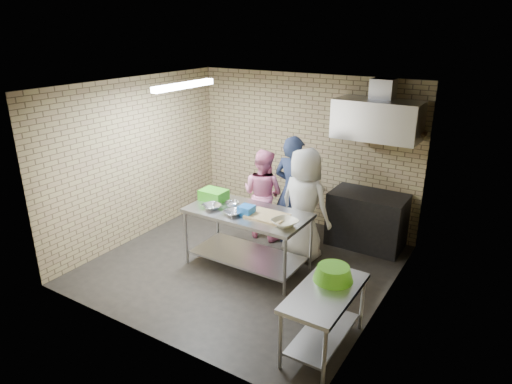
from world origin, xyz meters
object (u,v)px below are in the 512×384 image
blue_tub (246,210)px  man_navy (293,192)px  stove (367,220)px  bottle_red (384,123)px  side_counter (324,319)px  green_crate (214,195)px  woman_white (304,204)px  woman_pink (263,194)px  prep_table (248,239)px  green_basin (333,273)px  bottle_green (410,126)px

blue_tub → man_navy: man_navy is taller
stove → bottle_red: bearing=78.2°
bottle_red → man_navy: (-1.12, -0.85, -1.11)m
side_counter → green_crate: 2.79m
green_crate → woman_white: (1.27, 0.61, -0.10)m
blue_tub → woman_white: size_ratio=0.11×
side_counter → bottle_red: (-0.40, 2.99, 1.65)m
man_navy → blue_tub: bearing=86.9°
man_navy → woman_pink: 0.58m
prep_table → green_basin: bearing=-26.6°
woman_white → green_crate: bearing=35.5°
green_crate → bottle_red: size_ratio=2.23×
bottle_green → man_navy: size_ratio=0.08×
green_basin → blue_tub: bearing=155.5°
stove → green_crate: green_crate is taller
green_crate → woman_pink: (0.35, 0.91, -0.21)m
prep_table → stove: (1.28, 1.64, -0.00)m
blue_tub → man_navy: 1.14m
green_crate → woman_white: woman_white is taller
blue_tub → woman_white: bearing=58.2°
woman_white → side_counter: bearing=132.1°
bottle_red → green_crate: bearing=-139.0°
woman_pink → blue_tub: bearing=111.9°
blue_tub → green_basin: bearing=-24.5°
prep_table → bottle_red: bearing=54.8°
bottle_green → woman_white: bottle_green is taller
bottle_green → bottle_red: bearing=180.0°
prep_table → woman_white: woman_white is taller
bottle_red → bottle_green: (0.40, 0.00, -0.01)m
man_navy → woman_white: 0.47m
green_crate → green_basin: bearing=-22.1°
bottle_red → stove: bearing=-101.8°
side_counter → woman_white: bearing=122.3°
green_crate → woman_pink: bearing=69.0°
man_navy → woman_white: size_ratio=1.05×
blue_tub → green_basin: (1.66, -0.76, -0.13)m
prep_table → man_navy: bearing=78.5°
green_crate → bottle_red: bottle_red is taller
green_crate → stove: bearing=37.6°
green_crate → woman_white: bearing=25.8°
side_counter → green_crate: green_crate is taller
blue_tub → green_basin: 1.83m
bottle_red → woman_pink: 2.27m
bottle_red → man_navy: bearing=-142.7°
prep_table → woman_pink: bearing=108.9°
side_counter → bottle_green: size_ratio=8.00×
green_basin → bottle_green: bearing=89.6°
stove → green_basin: (0.43, -2.50, 0.38)m
woman_white → man_navy: bearing=-30.1°
blue_tub → bottle_red: size_ratio=1.11×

